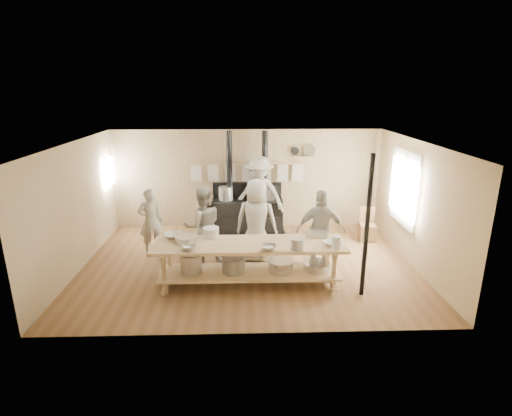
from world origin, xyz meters
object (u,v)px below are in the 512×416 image
(cook_center, at_px, (256,221))
(cook_right, at_px, (321,230))
(chair, at_px, (367,231))
(roasting_pan, at_px, (317,234))
(prep_table, at_px, (249,259))
(cook_far_left, at_px, (151,221))
(stove, at_px, (247,211))
(cook_by_window, at_px, (259,195))
(cook_left, at_px, (203,226))

(cook_center, distance_m, cook_right, 1.38)
(chair, relative_size, roasting_pan, 2.06)
(prep_table, xyz_separation_m, roasting_pan, (1.34, 0.33, 0.37))
(prep_table, height_order, cook_far_left, cook_far_left)
(cook_right, bearing_deg, chair, -128.21)
(cook_center, bearing_deg, roasting_pan, 156.19)
(roasting_pan, bearing_deg, stove, 116.45)
(cook_center, bearing_deg, prep_table, 90.63)
(cook_center, relative_size, cook_by_window, 0.91)
(cook_far_left, bearing_deg, cook_by_window, -168.67)
(cook_center, bearing_deg, stove, -74.66)
(cook_left, relative_size, cook_by_window, 0.85)
(roasting_pan, bearing_deg, cook_far_left, 160.24)
(cook_center, height_order, cook_right, cook_center)
(cook_left, bearing_deg, prep_table, 117.95)
(cook_left, xyz_separation_m, cook_center, (1.13, 0.09, 0.07))
(cook_by_window, bearing_deg, roasting_pan, -47.29)
(cook_by_window, bearing_deg, prep_table, -75.72)
(cook_left, relative_size, roasting_pan, 4.33)
(cook_center, bearing_deg, cook_right, 170.89)
(cook_left, height_order, cook_by_window, cook_by_window)
(prep_table, relative_size, cook_far_left, 2.38)
(cook_right, height_order, roasting_pan, cook_right)
(prep_table, xyz_separation_m, cook_by_window, (0.31, 2.85, 0.48))
(cook_by_window, distance_m, roasting_pan, 2.72)
(cook_far_left, height_order, chair, cook_far_left)
(prep_table, distance_m, roasting_pan, 1.43)
(cook_far_left, bearing_deg, chair, 171.63)
(stove, height_order, cook_far_left, stove)
(prep_table, bearing_deg, cook_by_window, 83.75)
(cook_center, xyz_separation_m, cook_right, (1.30, -0.45, -0.07))
(cook_far_left, distance_m, cook_by_window, 2.79)
(cook_far_left, distance_m, roasting_pan, 3.73)
(stove, height_order, cook_by_window, stove)
(cook_far_left, bearing_deg, cook_left, 139.03)
(stove, relative_size, roasting_pan, 6.65)
(prep_table, distance_m, cook_center, 1.19)
(prep_table, bearing_deg, cook_far_left, 143.75)
(cook_by_window, bearing_deg, cook_left, -103.88)
(cook_left, distance_m, roasting_pan, 2.39)
(cook_center, height_order, chair, cook_center)
(cook_center, bearing_deg, cook_by_window, -84.30)
(cook_right, height_order, chair, cook_right)
(cook_right, bearing_deg, cook_by_window, -57.19)
(cook_center, relative_size, roasting_pan, 4.66)
(cook_center, relative_size, chair, 2.26)
(stove, bearing_deg, cook_by_window, -28.38)
(prep_table, distance_m, cook_far_left, 2.70)
(cook_far_left, bearing_deg, roasting_pan, 144.65)
(stove, distance_m, cook_far_left, 2.61)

